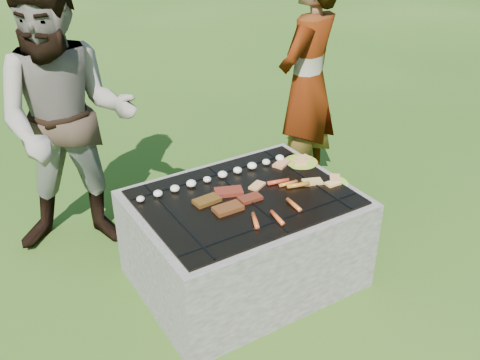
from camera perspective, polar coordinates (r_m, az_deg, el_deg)
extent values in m
plane|color=#1D4411|center=(3.54, 0.43, -10.29)|extent=(60.00, 60.00, 0.00)
cube|color=#9C958A|center=(3.65, -2.98, -3.14)|extent=(1.30, 0.18, 0.60)
cube|color=gray|center=(3.09, 4.57, -10.07)|extent=(1.30, 0.18, 0.60)
cube|color=gray|center=(3.15, -8.32, -9.38)|extent=(0.18, 0.64, 0.60)
cube|color=#9D958B|center=(3.63, 7.96, -3.57)|extent=(0.18, 0.64, 0.60)
cube|color=black|center=(3.39, 0.45, -7.16)|extent=(0.94, 0.64, 0.48)
sphere|color=#FF5914|center=(3.26, 0.46, -4.05)|extent=(0.10, 0.10, 0.10)
cube|color=black|center=(3.19, 0.47, -1.85)|extent=(1.20, 0.90, 0.01)
cylinder|color=black|center=(3.00, -6.83, -4.07)|extent=(0.01, 0.88, 0.01)
cylinder|color=black|center=(3.18, 0.47, -1.76)|extent=(0.01, 0.88, 0.01)
cylinder|color=black|center=(3.41, 6.88, 0.30)|extent=(0.01, 0.88, 0.01)
cylinder|color=black|center=(2.96, 3.79, -4.46)|extent=(1.18, 0.01, 0.01)
cylinder|color=black|center=(3.42, -2.38, 0.59)|extent=(1.18, 0.01, 0.01)
ellipsoid|color=beige|center=(3.18, -10.56, -2.00)|extent=(0.05, 0.05, 0.03)
ellipsoid|color=beige|center=(3.21, -8.74, -1.43)|extent=(0.06, 0.06, 0.04)
ellipsoid|color=beige|center=(3.25, -6.96, -0.90)|extent=(0.06, 0.06, 0.04)
ellipsoid|color=silver|center=(3.29, -5.22, -0.37)|extent=(0.06, 0.06, 0.04)
ellipsoid|color=beige|center=(3.33, -3.52, 0.07)|extent=(0.05, 0.05, 0.04)
ellipsoid|color=beige|center=(3.38, -1.87, 0.60)|extent=(0.06, 0.06, 0.04)
ellipsoid|color=white|center=(3.43, -0.26, 1.05)|extent=(0.06, 0.06, 0.04)
ellipsoid|color=white|center=(3.48, 1.30, 1.53)|extent=(0.06, 0.06, 0.04)
ellipsoid|color=beige|center=(3.54, 2.81, 1.93)|extent=(0.05, 0.05, 0.04)
ellipsoid|color=#F0EBCB|center=(3.59, 4.27, 2.37)|extent=(0.06, 0.06, 0.04)
cube|color=brown|center=(3.13, -3.56, -2.19)|extent=(0.16, 0.10, 0.02)
cube|color=#A12E1D|center=(3.21, -1.22, -1.24)|extent=(0.19, 0.15, 0.02)
cube|color=brown|center=(3.05, -1.30, -3.04)|extent=(0.17, 0.09, 0.02)
cube|color=maroon|center=(3.15, 1.09, -1.95)|extent=(0.14, 0.08, 0.02)
cylinder|color=#B9361E|center=(3.32, 4.09, -0.18)|extent=(0.14, 0.06, 0.03)
cylinder|color=orange|center=(3.31, 5.15, -0.38)|extent=(0.13, 0.04, 0.02)
cylinder|color=#C1761F|center=(3.29, 6.23, -0.54)|extent=(0.15, 0.06, 0.03)
cylinder|color=orange|center=(3.09, 5.77, -2.65)|extent=(0.04, 0.14, 0.03)
cylinder|color=#CA6221|center=(2.94, 1.63, -4.35)|extent=(0.08, 0.14, 0.03)
cylinder|color=#E54A25|center=(2.97, 3.99, -4.03)|extent=(0.04, 0.14, 0.03)
cube|color=tan|center=(3.28, 1.84, -0.61)|extent=(0.13, 0.11, 0.01)
cube|color=#E2B973|center=(3.35, 7.73, -0.18)|extent=(0.14, 0.11, 0.02)
cube|color=tan|center=(3.55, 4.46, 1.76)|extent=(0.15, 0.12, 0.02)
cylinder|color=gold|center=(3.60, 6.50, 1.86)|extent=(0.30, 0.30, 0.01)
cube|color=#DAB36F|center=(3.57, 6.45, 1.85)|extent=(0.09, 0.08, 0.01)
cube|color=#DFCF72|center=(3.62, 6.70, 2.31)|extent=(0.11, 0.07, 0.02)
cylinder|color=yellow|center=(3.38, 9.90, -0.36)|extent=(0.23, 0.23, 0.01)
cube|color=#F6DD7E|center=(3.35, 9.89, -0.36)|extent=(0.09, 0.06, 0.02)
cube|color=tan|center=(3.40, 10.09, 0.16)|extent=(0.11, 0.12, 0.02)
imported|color=gray|center=(4.22, 7.20, 10.10)|extent=(0.76, 0.65, 1.77)
imported|color=gray|center=(3.57, -17.90, 5.90)|extent=(1.10, 1.00, 1.84)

